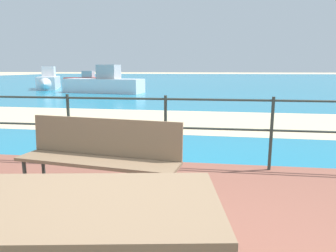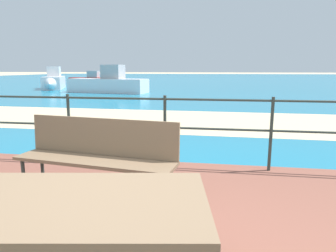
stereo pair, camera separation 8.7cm
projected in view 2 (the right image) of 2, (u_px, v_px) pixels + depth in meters
The scene contains 8 objects.
sea_water at pixel (210, 80), 40.87m from camera, with size 90.00×90.00×0.01m, color teal.
beach_strip at pixel (189, 121), 8.51m from camera, with size 54.00×3.83×0.01m, color beige.
picnic_table at pixel (52, 230), 1.55m from camera, with size 1.82×1.70×0.75m.
park_bench at pixel (98, 151), 3.23m from camera, with size 1.82×0.66×0.87m.
railing_fence at pixel (165, 121), 4.29m from camera, with size 5.94×0.04×1.03m.
boat_near at pixel (90, 79), 30.94m from camera, with size 4.81×1.24×1.24m.
boat_mid at pixel (107, 84), 18.40m from camera, with size 5.49×2.19×1.69m.
boat_far at pixel (54, 81), 21.99m from camera, with size 2.65×4.54×1.62m.
Camera 2 is at (0.70, -1.74, 1.46)m, focal length 31.93 mm.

